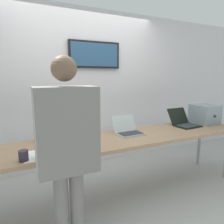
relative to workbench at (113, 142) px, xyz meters
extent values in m
cube|color=#A4A6A2|center=(0.00, 0.00, -0.75)|extent=(8.00, 8.00, 0.04)
cube|color=silver|center=(0.00, 1.13, 0.56)|extent=(8.00, 0.06, 2.57)
cube|color=black|center=(0.19, 1.08, 1.12)|extent=(0.85, 0.05, 0.42)
cube|color=#2B4F71|center=(0.19, 1.06, 1.12)|extent=(0.79, 0.02, 0.36)
cube|color=#987756|center=(0.00, 0.00, 0.03)|extent=(3.72, 0.70, 0.04)
cylinder|color=#8F939D|center=(1.76, 0.25, -0.36)|extent=(0.05, 0.05, 0.73)
cube|color=gray|center=(1.64, 0.10, 0.19)|extent=(0.33, 0.36, 0.29)
cube|color=black|center=(1.64, -0.09, 0.19)|extent=(0.04, 0.01, 0.03)
cube|color=#24242C|center=(-0.66, 0.06, 0.06)|extent=(0.38, 0.28, 0.02)
cube|color=#303235|center=(-0.66, 0.04, 0.07)|extent=(0.35, 0.23, 0.00)
cube|color=#24242C|center=(-0.65, 0.24, 0.19)|extent=(0.37, 0.12, 0.25)
cube|color=black|center=(-0.65, 0.24, 0.18)|extent=(0.34, 0.11, 0.22)
cube|color=#A9B6B3|center=(0.27, 0.05, 0.06)|extent=(0.33, 0.23, 0.02)
cube|color=#2A2931|center=(0.27, 0.04, 0.07)|extent=(0.30, 0.18, 0.00)
cube|color=#A9B6B3|center=(0.27, 0.21, 0.16)|extent=(0.33, 0.12, 0.20)
cube|color=#1A1D31|center=(0.27, 0.21, 0.16)|extent=(0.30, 0.10, 0.17)
cube|color=black|center=(1.25, 0.05, 0.06)|extent=(0.36, 0.28, 0.02)
cube|color=#293135|center=(1.25, 0.04, 0.07)|extent=(0.33, 0.23, 0.00)
cube|color=black|center=(1.24, 0.24, 0.18)|extent=(0.35, 0.16, 0.23)
cube|color=white|center=(1.23, 0.24, 0.17)|extent=(0.32, 0.13, 0.20)
cylinder|color=slate|center=(-0.74, -0.63, -0.33)|extent=(0.11, 0.11, 0.80)
cylinder|color=slate|center=(-0.62, -0.63, -0.33)|extent=(0.11, 0.11, 0.80)
cube|color=slate|center=(-0.68, -0.63, 0.39)|extent=(0.44, 0.27, 0.63)
sphere|color=brown|center=(-0.68, -0.63, 0.83)|extent=(0.18, 0.18, 0.18)
cylinder|color=slate|center=(-0.84, -0.34, 0.12)|extent=(0.07, 0.32, 0.07)
cylinder|color=slate|center=(-0.51, -0.34, 0.12)|extent=(0.07, 0.32, 0.07)
cylinder|color=#292331|center=(-0.98, -0.25, 0.09)|extent=(0.08, 0.08, 0.10)
cube|color=white|center=(-0.86, -0.17, 0.05)|extent=(0.24, 0.31, 0.00)
camera|label=1|loc=(-0.99, -2.07, 0.77)|focal=32.16mm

